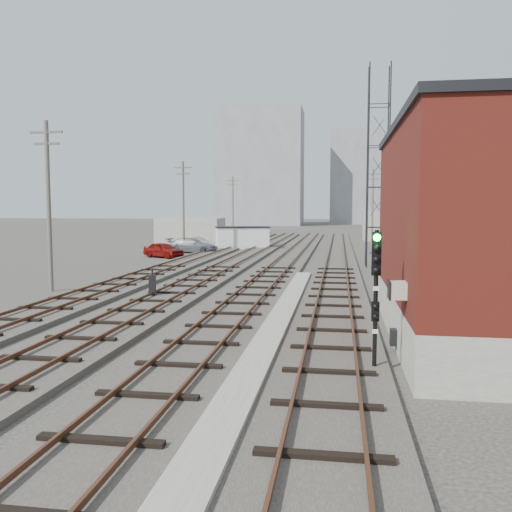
% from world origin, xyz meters
% --- Properties ---
extents(ground, '(320.00, 320.00, 0.00)m').
position_xyz_m(ground, '(0.00, 60.00, 0.00)').
color(ground, '#282621').
rests_on(ground, ground).
extents(track_right, '(3.20, 90.00, 0.39)m').
position_xyz_m(track_right, '(2.50, 39.00, 0.11)').
color(track_right, '#332D28').
rests_on(track_right, ground).
extents(track_mid_right, '(3.20, 90.00, 0.39)m').
position_xyz_m(track_mid_right, '(-1.50, 39.00, 0.11)').
color(track_mid_right, '#332D28').
rests_on(track_mid_right, ground).
extents(track_mid_left, '(3.20, 90.00, 0.39)m').
position_xyz_m(track_mid_left, '(-5.50, 39.00, 0.11)').
color(track_mid_left, '#332D28').
rests_on(track_mid_left, ground).
extents(track_left, '(3.20, 90.00, 0.39)m').
position_xyz_m(track_left, '(-9.50, 39.00, 0.11)').
color(track_left, '#332D28').
rests_on(track_left, ground).
extents(platform_curb, '(0.90, 28.00, 0.26)m').
position_xyz_m(platform_curb, '(0.50, 14.00, 0.13)').
color(platform_curb, gray).
rests_on(platform_curb, ground).
extents(brick_building, '(6.54, 12.20, 7.22)m').
position_xyz_m(brick_building, '(7.50, 12.00, 3.63)').
color(brick_building, gray).
rests_on(brick_building, ground).
extents(lattice_tower, '(1.60, 1.60, 15.00)m').
position_xyz_m(lattice_tower, '(5.50, 35.00, 7.50)').
color(lattice_tower, black).
rests_on(lattice_tower, ground).
extents(utility_pole_left_a, '(1.80, 0.24, 9.00)m').
position_xyz_m(utility_pole_left_a, '(-12.50, 20.00, 4.80)').
color(utility_pole_left_a, '#595147').
rests_on(utility_pole_left_a, ground).
extents(utility_pole_left_b, '(1.80, 0.24, 9.00)m').
position_xyz_m(utility_pole_left_b, '(-12.50, 45.00, 4.80)').
color(utility_pole_left_b, '#595147').
rests_on(utility_pole_left_b, ground).
extents(utility_pole_left_c, '(1.80, 0.24, 9.00)m').
position_xyz_m(utility_pole_left_c, '(-12.50, 70.00, 4.80)').
color(utility_pole_left_c, '#595147').
rests_on(utility_pole_left_c, ground).
extents(utility_pole_right_a, '(1.80, 0.24, 9.00)m').
position_xyz_m(utility_pole_right_a, '(6.50, 28.00, 4.80)').
color(utility_pole_right_a, '#595147').
rests_on(utility_pole_right_a, ground).
extents(utility_pole_right_b, '(1.80, 0.24, 9.00)m').
position_xyz_m(utility_pole_right_b, '(6.50, 58.00, 4.80)').
color(utility_pole_right_b, '#595147').
rests_on(utility_pole_right_b, ground).
extents(apartment_left, '(22.00, 14.00, 30.00)m').
position_xyz_m(apartment_left, '(-18.00, 135.00, 15.00)').
color(apartment_left, gray).
rests_on(apartment_left, ground).
extents(apartment_right, '(16.00, 12.00, 26.00)m').
position_xyz_m(apartment_right, '(8.00, 150.00, 13.00)').
color(apartment_right, gray).
rests_on(apartment_right, ground).
extents(shed_left, '(8.00, 5.00, 3.20)m').
position_xyz_m(shed_left, '(-16.00, 60.00, 1.60)').
color(shed_left, gray).
rests_on(shed_left, ground).
extents(shed_right, '(6.00, 6.00, 4.00)m').
position_xyz_m(shed_right, '(9.00, 70.00, 2.00)').
color(shed_right, gray).
rests_on(shed_right, ground).
extents(signal_mast, '(0.40, 0.41, 3.86)m').
position_xyz_m(signal_mast, '(3.70, 7.82, 2.24)').
color(signal_mast, gray).
rests_on(signal_mast, ground).
extents(switch_stand, '(0.39, 0.39, 1.42)m').
position_xyz_m(switch_stand, '(-6.25, 18.33, 0.67)').
color(switch_stand, black).
rests_on(switch_stand, ground).
extents(site_trailer, '(6.30, 4.23, 2.44)m').
position_xyz_m(site_trailer, '(-7.78, 51.54, 1.23)').
color(site_trailer, white).
rests_on(site_trailer, ground).
extents(car_red, '(4.37, 3.41, 1.39)m').
position_xyz_m(car_red, '(-12.94, 40.03, 0.70)').
color(car_red, maroon).
rests_on(car_red, ground).
extents(car_silver, '(4.30, 2.89, 1.34)m').
position_xyz_m(car_silver, '(-12.64, 50.33, 0.67)').
color(car_silver, '#989A9F').
rests_on(car_silver, ground).
extents(car_grey, '(5.21, 2.35, 1.48)m').
position_xyz_m(car_grey, '(-11.86, 45.59, 0.74)').
color(car_grey, gray).
rests_on(car_grey, ground).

